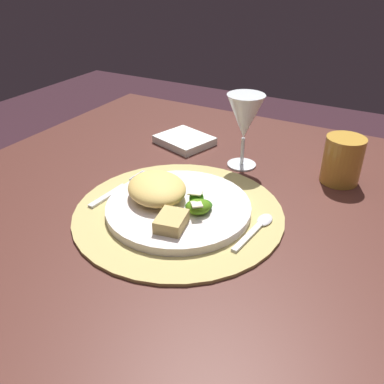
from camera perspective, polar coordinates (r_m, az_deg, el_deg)
The scene contains 11 objects.
dining_table at distance 0.85m, azimuth 5.19°, elevation -9.11°, with size 1.18×0.95×0.75m.
placemat at distance 0.74m, azimuth -1.88°, elevation -2.86°, with size 0.38×0.38×0.01m, color tan.
dinner_plate at distance 0.73m, azimuth -1.90°, elevation -2.17°, with size 0.26×0.26×0.02m, color silver.
pasta_serving at distance 0.74m, azimuth -4.95°, elevation 0.54°, with size 0.12×0.10×0.04m, color #E0BA5F.
salad_greens at distance 0.71m, azimuth 0.84°, elevation -1.70°, with size 0.07×0.08×0.03m.
bread_piece at distance 0.66m, azimuth -2.90°, elevation -4.13°, with size 0.06×0.04×0.02m, color tan.
fork at distance 0.81m, azimuth -10.47°, elevation 0.29°, with size 0.02×0.16×0.00m.
spoon at distance 0.70m, azimuth 9.35°, elevation -4.68°, with size 0.03×0.13×0.01m.
napkin at distance 1.01m, azimuth -1.06°, elevation 7.27°, with size 0.12×0.11×0.02m, color white.
wine_glass at distance 0.87m, azimuth 7.39°, elevation 10.18°, with size 0.08×0.08×0.16m.
amber_tumbler at distance 0.88m, azimuth 20.33°, elevation 4.23°, with size 0.08×0.08×0.10m, color gold.
Camera 1 is at (0.25, -0.60, 1.15)m, focal length 38.06 mm.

